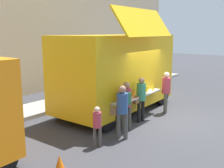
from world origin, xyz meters
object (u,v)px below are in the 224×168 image
at_px(child_near_queue, 97,123).
at_px(traffic_cone_orange, 60,167).
at_px(trash_bin, 123,80).
at_px(customer_rear_waiting, 122,108).
at_px(customer_front_ordering, 141,96).
at_px(food_truck_main, 117,71).
at_px(customer_extra_browsing, 166,89).
at_px(customer_mid_with_backpack, 126,101).

bearing_deg(child_near_queue, traffic_cone_orange, 166.08).
distance_m(trash_bin, customer_rear_waiting, 7.22).
xyz_separation_m(trash_bin, customer_front_ordering, (-4.17, -3.80, 0.46)).
xyz_separation_m(food_truck_main, customer_extra_browsing, (0.99, -1.69, -0.69)).
distance_m(customer_mid_with_backpack, customer_extra_browsing, 2.51).
height_order(traffic_cone_orange, customer_rear_waiting, customer_rear_waiting).
bearing_deg(traffic_cone_orange, customer_extra_browsing, 4.34).
xyz_separation_m(trash_bin, customer_extra_browsing, (-2.64, -4.01, 0.49)).
bearing_deg(customer_rear_waiting, customer_extra_browsing, -25.92).
distance_m(traffic_cone_orange, child_near_queue, 1.88).
height_order(traffic_cone_orange, trash_bin, trash_bin).
bearing_deg(food_truck_main, traffic_cone_orange, -158.36).
height_order(trash_bin, child_near_queue, child_near_queue).
xyz_separation_m(customer_front_ordering, customer_rear_waiting, (-1.69, -0.39, 0.01)).
relative_size(customer_rear_waiting, customer_extra_browsing, 1.00).
xyz_separation_m(customer_front_ordering, customer_extra_browsing, (1.53, -0.21, 0.03)).
bearing_deg(customer_extra_browsing, customer_rear_waiting, 71.04).
height_order(customer_front_ordering, customer_extra_browsing, customer_extra_browsing).
bearing_deg(customer_rear_waiting, child_near_queue, 137.61).
xyz_separation_m(customer_rear_waiting, child_near_queue, (-0.88, 0.21, -0.28)).
xyz_separation_m(food_truck_main, trash_bin, (3.64, 2.32, -1.17)).
bearing_deg(customer_front_ordering, customer_extra_browsing, -88.76).
bearing_deg(trash_bin, customer_front_ordering, -137.68).
xyz_separation_m(traffic_cone_orange, customer_extra_browsing, (5.87, 0.45, 0.72)).
relative_size(traffic_cone_orange, child_near_queue, 0.47).
distance_m(food_truck_main, customer_front_ordering, 1.73).
relative_size(customer_front_ordering, customer_extra_browsing, 0.98).
bearing_deg(food_truck_main, customer_rear_waiting, -141.89).
bearing_deg(customer_rear_waiting, customer_mid_with_backpack, -3.82).
xyz_separation_m(customer_extra_browsing, child_near_queue, (-4.10, 0.02, -0.29)).
relative_size(customer_rear_waiting, child_near_queue, 1.41).
bearing_deg(customer_front_ordering, food_truck_main, -10.97).
distance_m(customer_front_ordering, child_near_queue, 2.59).
bearing_deg(customer_extra_browsing, customer_mid_with_backpack, 64.19).
xyz_separation_m(trash_bin, customer_rear_waiting, (-5.86, -4.19, 0.48)).
height_order(customer_rear_waiting, customer_extra_browsing, customer_extra_browsing).
bearing_deg(customer_front_ordering, traffic_cone_orange, 107.53).
bearing_deg(customer_extra_browsing, child_near_queue, 67.47).
distance_m(traffic_cone_orange, customer_rear_waiting, 2.76).
bearing_deg(child_near_queue, customer_front_ordering, -24.39).
distance_m(food_truck_main, trash_bin, 4.47).
xyz_separation_m(food_truck_main, traffic_cone_orange, (-4.88, -2.13, -1.40)).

